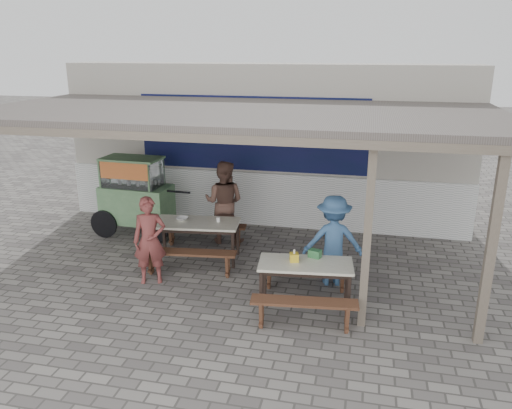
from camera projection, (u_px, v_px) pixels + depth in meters
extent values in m
plane|color=slate|center=(223.00, 281.00, 8.53)|extent=(60.00, 60.00, 0.00)
cube|color=#B4ADA2|center=(266.00, 143.00, 11.36)|extent=(9.00, 1.20, 3.50)
cube|color=white|center=(260.00, 199.00, 11.12)|extent=(9.00, 0.10, 1.20)
cube|color=#12104D|center=(251.00, 134.00, 10.74)|extent=(5.00, 0.03, 1.60)
cube|color=#574F4A|center=(236.00, 112.00, 8.64)|extent=(9.00, 4.20, 0.12)
cube|color=#706255|center=(197.00, 138.00, 6.76)|extent=(9.00, 0.12, 0.12)
cube|color=#706255|center=(491.00, 249.00, 6.37)|extent=(0.12, 0.12, 2.70)
cube|color=#706255|center=(367.00, 237.00, 6.79)|extent=(0.11, 0.11, 2.70)
cube|color=beige|center=(196.00, 223.00, 9.20)|extent=(1.64, 0.93, 0.04)
cube|color=black|center=(197.00, 226.00, 9.22)|extent=(1.53, 0.82, 0.06)
cube|color=black|center=(155.00, 247.00, 9.08)|extent=(0.05, 0.05, 0.71)
cube|color=black|center=(233.00, 250.00, 8.94)|extent=(0.05, 0.05, 0.71)
cube|color=black|center=(164.00, 235.00, 9.68)|extent=(0.05, 0.05, 0.71)
cube|color=black|center=(238.00, 237.00, 9.54)|extent=(0.05, 0.05, 0.71)
cube|color=brown|center=(189.00, 252.00, 8.64)|extent=(1.69, 0.48, 0.04)
cube|color=brown|center=(151.00, 263.00, 8.77)|extent=(0.08, 0.28, 0.41)
cube|color=brown|center=(228.00, 266.00, 8.64)|extent=(0.08, 0.28, 0.41)
cube|color=brown|center=(204.00, 226.00, 9.94)|extent=(1.69, 0.48, 0.04)
cube|color=brown|center=(172.00, 235.00, 10.07)|extent=(0.08, 0.28, 0.41)
cube|color=brown|center=(238.00, 237.00, 9.94)|extent=(0.08, 0.28, 0.41)
cube|color=beige|center=(306.00, 264.00, 7.44)|extent=(1.46, 0.80, 0.04)
cube|color=black|center=(306.00, 268.00, 7.46)|extent=(1.35, 0.69, 0.06)
cube|color=black|center=(261.00, 293.00, 7.37)|extent=(0.05, 0.05, 0.71)
cube|color=black|center=(349.00, 297.00, 7.23)|extent=(0.05, 0.05, 0.71)
cube|color=black|center=(265.00, 277.00, 7.87)|extent=(0.05, 0.05, 0.71)
cube|color=black|center=(347.00, 281.00, 7.74)|extent=(0.05, 0.05, 0.71)
cube|color=brown|center=(304.00, 302.00, 6.95)|extent=(1.52, 0.44, 0.04)
cube|color=brown|center=(261.00, 314.00, 7.08)|extent=(0.08, 0.28, 0.41)
cube|color=brown|center=(347.00, 319.00, 6.95)|extent=(0.08, 0.28, 0.41)
cube|color=brown|center=(306.00, 266.00, 8.11)|extent=(1.52, 0.44, 0.04)
cube|color=brown|center=(269.00, 276.00, 8.25)|extent=(0.08, 0.28, 0.41)
cube|color=brown|center=(342.00, 280.00, 8.12)|extent=(0.08, 0.28, 0.41)
cube|color=#709B67|center=(137.00, 203.00, 10.53)|extent=(1.47, 0.81, 0.74)
cube|color=#709B67|center=(138.00, 220.00, 10.65)|extent=(1.41, 0.77, 0.05)
cylinder|color=black|center=(104.00, 224.00, 10.43)|extent=(0.60, 0.08, 0.59)
cylinder|color=black|center=(155.00, 229.00, 10.13)|extent=(0.60, 0.08, 0.59)
cube|color=silver|center=(133.00, 172.00, 10.34)|extent=(1.20, 0.69, 0.58)
cube|color=#709B67|center=(131.00, 158.00, 10.26)|extent=(1.24, 0.74, 0.04)
cube|color=red|center=(124.00, 171.00, 10.00)|extent=(1.06, 0.08, 0.34)
cylinder|color=black|center=(173.00, 191.00, 10.21)|extent=(0.74, 0.08, 0.04)
imported|color=brown|center=(150.00, 241.00, 8.30)|extent=(0.64, 0.53, 1.50)
imported|color=brown|center=(224.00, 202.00, 10.05)|extent=(0.84, 0.66, 1.69)
imported|color=#3A6191|center=(333.00, 240.00, 8.25)|extent=(1.09, 0.77, 1.54)
cube|color=gold|center=(294.00, 257.00, 7.48)|extent=(0.16, 0.16, 0.13)
cube|color=#306C3C|center=(315.00, 254.00, 7.62)|extent=(0.21, 0.17, 0.12)
cylinder|color=silver|center=(218.00, 219.00, 9.20)|extent=(0.07, 0.07, 0.08)
imported|color=white|center=(182.00, 219.00, 9.29)|extent=(0.25, 0.25, 0.05)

